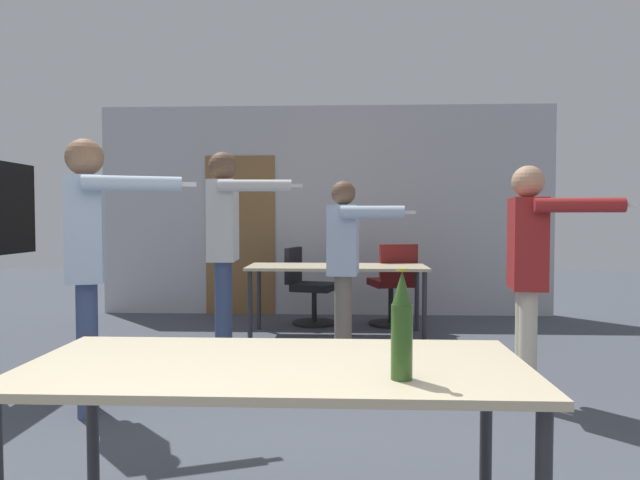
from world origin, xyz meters
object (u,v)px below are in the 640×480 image
person_far_watching (225,234)px  office_chair_far_left (393,287)px  person_left_plaid (88,246)px  office_chair_far_right (308,289)px  beer_bottle (402,327)px  person_near_casual (529,259)px  person_right_polo (345,254)px

person_far_watching → office_chair_far_left: size_ratio=1.90×
person_left_plaid → office_chair_far_left: 3.78m
person_far_watching → office_chair_far_right: (0.61, 1.79, -0.71)m
person_far_watching → beer_bottle: (1.22, -3.08, -0.20)m
person_near_casual → beer_bottle: 2.33m
person_right_polo → person_near_casual: 1.65m
person_far_watching → office_chair_far_left: (1.60, 1.69, -0.66)m
office_chair_far_right → beer_bottle: size_ratio=2.54×
person_far_watching → person_right_polo: bearing=91.1°
office_chair_far_left → person_right_polo: bearing=-123.3°
person_left_plaid → person_far_watching: size_ratio=0.96×
person_left_plaid → person_far_watching: 1.46m
person_far_watching → office_chair_far_right: size_ratio=2.02×
person_near_casual → beer_bottle: (-1.06, -2.08, -0.06)m
person_near_casual → person_far_watching: 2.49m
person_left_plaid → person_near_casual: size_ratio=1.09×
office_chair_far_left → beer_bottle: bearing=-108.7°
beer_bottle → person_near_casual: bearing=63.0°
person_near_casual → person_far_watching: (-2.28, 1.00, 0.14)m
person_left_plaid → person_far_watching: bearing=135.9°
person_right_polo → office_chair_far_left: person_right_polo is taller
person_left_plaid → person_right_polo: size_ratio=1.12×
person_left_plaid → person_near_casual: (2.87, 0.33, -0.10)m
person_right_polo → beer_bottle: bearing=7.7°
person_far_watching → beer_bottle: person_far_watching is taller
person_right_polo → office_chair_far_right: (-0.43, 1.71, -0.53)m
person_left_plaid → office_chair_far_right: 3.41m
person_right_polo → office_chair_far_right: 1.84m
person_far_watching → person_near_casual: bearing=62.9°
person_left_plaid → person_near_casual: bearing=76.5°
person_far_watching → beer_bottle: bearing=18.2°
person_right_polo → beer_bottle: person_right_polo is taller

